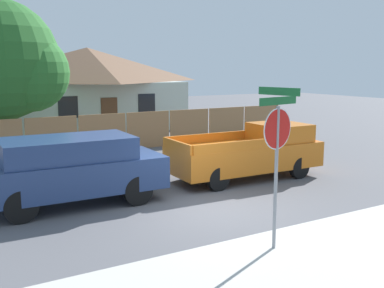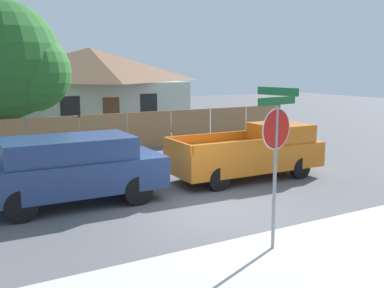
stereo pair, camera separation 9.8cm
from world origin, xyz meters
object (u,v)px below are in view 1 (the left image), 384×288
at_px(house, 88,87).
at_px(stop_sign, 277,140).
at_px(red_suv, 72,168).
at_px(orange_pickup, 250,152).
at_px(oak_tree, 4,63).

height_order(house, stop_sign, house).
bearing_deg(stop_sign, red_suv, 107.70).
xyz_separation_m(orange_pickup, stop_sign, (-3.15, -4.91, 1.35)).
bearing_deg(orange_pickup, oak_tree, 129.37).
bearing_deg(oak_tree, orange_pickup, -51.99).
height_order(house, orange_pickup, house).
distance_m(red_suv, orange_pickup, 5.83).
distance_m(oak_tree, stop_sign, 13.36).
distance_m(oak_tree, red_suv, 8.46).
relative_size(red_suv, orange_pickup, 0.93).
bearing_deg(stop_sign, orange_pickup, 46.49).
relative_size(oak_tree, stop_sign, 1.97).
bearing_deg(orange_pickup, house, 94.27).
xyz_separation_m(oak_tree, orange_pickup, (6.25, -7.99, -2.90)).
xyz_separation_m(oak_tree, red_suv, (0.42, -7.99, -2.76)).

